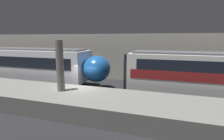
# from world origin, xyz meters

# --- Properties ---
(ground_plane) EXTENTS (120.00, 120.00, 0.00)m
(ground_plane) POSITION_xyz_m (0.00, 0.00, 0.00)
(ground_plane) COLOR black
(platform) EXTENTS (40.00, 3.89, 1.13)m
(platform) POSITION_xyz_m (0.00, -1.94, 0.56)
(platform) COLOR slate
(platform) RESTS_ON ground
(station_rear_barrier) EXTENTS (50.00, 0.15, 5.18)m
(station_rear_barrier) POSITION_xyz_m (0.00, 7.23, 2.59)
(station_rear_barrier) COLOR #B2AD9E
(station_rear_barrier) RESTS_ON ground
(support_pillar_near) EXTENTS (0.50, 0.50, 3.47)m
(support_pillar_near) POSITION_xyz_m (-0.63, -1.70, 2.86)
(support_pillar_near) COLOR slate
(support_pillar_near) RESTS_ON platform
(train_modern) EXTENTS (18.46, 3.04, 3.69)m
(train_modern) POSITION_xyz_m (-8.21, 2.74, 1.90)
(train_modern) COLOR black
(train_modern) RESTS_ON ground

